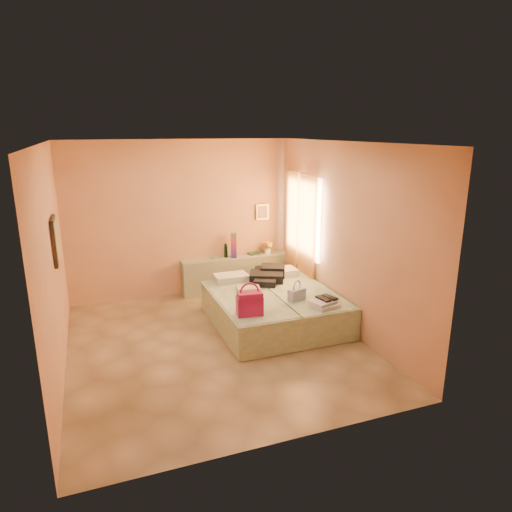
{
  "coord_description": "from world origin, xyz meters",
  "views": [
    {
      "loc": [
        -1.53,
        -5.74,
        2.96
      ],
      "look_at": [
        0.91,
        0.85,
        1.0
      ],
      "focal_mm": 32.0,
      "sensor_mm": 36.0,
      "label": 1
    }
  ],
  "objects_px": {
    "green_book": "(254,253)",
    "headboard_ledge": "(236,273)",
    "blue_handbag": "(297,295)",
    "towel_stack": "(324,304)",
    "water_bottle": "(226,251)",
    "bed_right": "(300,305)",
    "bed_left": "(247,312)",
    "flower_vase": "(268,246)",
    "magenta_handbag": "(250,303)"
  },
  "relations": [
    {
      "from": "green_book",
      "to": "headboard_ledge",
      "type": "bearing_deg",
      "value": 178.31
    },
    {
      "from": "blue_handbag",
      "to": "towel_stack",
      "type": "distance_m",
      "value": 0.47
    },
    {
      "from": "green_book",
      "to": "blue_handbag",
      "type": "relative_size",
      "value": 0.74
    },
    {
      "from": "water_bottle",
      "to": "green_book",
      "type": "relative_size",
      "value": 1.22
    },
    {
      "from": "headboard_ledge",
      "to": "bed_right",
      "type": "distance_m",
      "value": 1.78
    },
    {
      "from": "bed_left",
      "to": "bed_right",
      "type": "bearing_deg",
      "value": -0.25
    },
    {
      "from": "flower_vase",
      "to": "magenta_handbag",
      "type": "height_order",
      "value": "flower_vase"
    },
    {
      "from": "headboard_ledge",
      "to": "bed_left",
      "type": "relative_size",
      "value": 1.02
    },
    {
      "from": "bed_right",
      "to": "water_bottle",
      "type": "relative_size",
      "value": 8.06
    },
    {
      "from": "blue_handbag",
      "to": "bed_left",
      "type": "bearing_deg",
      "value": 131.19
    },
    {
      "from": "water_bottle",
      "to": "magenta_handbag",
      "type": "distance_m",
      "value": 2.44
    },
    {
      "from": "bed_right",
      "to": "magenta_handbag",
      "type": "distance_m",
      "value": 1.33
    },
    {
      "from": "magenta_handbag",
      "to": "bed_right",
      "type": "bearing_deg",
      "value": 38.42
    },
    {
      "from": "headboard_ledge",
      "to": "bed_right",
      "type": "relative_size",
      "value": 1.02
    },
    {
      "from": "water_bottle",
      "to": "blue_handbag",
      "type": "relative_size",
      "value": 0.9
    },
    {
      "from": "bed_right",
      "to": "green_book",
      "type": "xyz_separation_m",
      "value": [
        -0.14,
        1.76,
        0.42
      ]
    },
    {
      "from": "bed_right",
      "to": "magenta_handbag",
      "type": "xyz_separation_m",
      "value": [
        -1.09,
        -0.65,
        0.42
      ]
    },
    {
      "from": "bed_right",
      "to": "towel_stack",
      "type": "xyz_separation_m",
      "value": [
        0.01,
        -0.77,
        0.3
      ]
    },
    {
      "from": "bed_right",
      "to": "green_book",
      "type": "relative_size",
      "value": 9.87
    },
    {
      "from": "headboard_ledge",
      "to": "water_bottle",
      "type": "bearing_deg",
      "value": 163.23
    },
    {
      "from": "water_bottle",
      "to": "flower_vase",
      "type": "bearing_deg",
      "value": -2.74
    },
    {
      "from": "bed_left",
      "to": "bed_right",
      "type": "distance_m",
      "value": 0.9
    },
    {
      "from": "bed_right",
      "to": "blue_handbag",
      "type": "distance_m",
      "value": 0.56
    },
    {
      "from": "blue_handbag",
      "to": "headboard_ledge",
      "type": "bearing_deg",
      "value": 78.76
    },
    {
      "from": "flower_vase",
      "to": "magenta_handbag",
      "type": "distance_m",
      "value": 2.66
    },
    {
      "from": "green_book",
      "to": "towel_stack",
      "type": "bearing_deg",
      "value": -97.03
    },
    {
      "from": "bed_left",
      "to": "headboard_ledge",
      "type": "bearing_deg",
      "value": 77.31
    },
    {
      "from": "bed_right",
      "to": "flower_vase",
      "type": "bearing_deg",
      "value": 85.7
    },
    {
      "from": "towel_stack",
      "to": "water_bottle",
      "type": "bearing_deg",
      "value": 105.84
    },
    {
      "from": "flower_vase",
      "to": "blue_handbag",
      "type": "height_order",
      "value": "flower_vase"
    },
    {
      "from": "bed_left",
      "to": "flower_vase",
      "type": "height_order",
      "value": "flower_vase"
    },
    {
      "from": "bed_left",
      "to": "green_book",
      "type": "height_order",
      "value": "green_book"
    },
    {
      "from": "headboard_ledge",
      "to": "bed_right",
      "type": "bearing_deg",
      "value": -72.84
    },
    {
      "from": "water_bottle",
      "to": "flower_vase",
      "type": "relative_size",
      "value": 0.85
    },
    {
      "from": "headboard_ledge",
      "to": "blue_handbag",
      "type": "xyz_separation_m",
      "value": [
        0.28,
        -2.08,
        0.26
      ]
    },
    {
      "from": "bed_right",
      "to": "water_bottle",
      "type": "bearing_deg",
      "value": 111.64
    },
    {
      "from": "bed_left",
      "to": "magenta_handbag",
      "type": "distance_m",
      "value": 0.79
    },
    {
      "from": "bed_left",
      "to": "magenta_handbag",
      "type": "height_order",
      "value": "magenta_handbag"
    },
    {
      "from": "magenta_handbag",
      "to": "blue_handbag",
      "type": "xyz_separation_m",
      "value": [
        0.84,
        0.27,
        -0.08
      ]
    },
    {
      "from": "green_book",
      "to": "magenta_handbag",
      "type": "xyz_separation_m",
      "value": [
        -0.94,
        -2.41,
        -0.0
      ]
    },
    {
      "from": "towel_stack",
      "to": "bed_left",
      "type": "bearing_deg",
      "value": 139.94
    },
    {
      "from": "headboard_ledge",
      "to": "water_bottle",
      "type": "height_order",
      "value": "water_bottle"
    },
    {
      "from": "magenta_handbag",
      "to": "towel_stack",
      "type": "xyz_separation_m",
      "value": [
        1.1,
        -0.12,
        -0.12
      ]
    },
    {
      "from": "headboard_ledge",
      "to": "water_bottle",
      "type": "xyz_separation_m",
      "value": [
        -0.18,
        0.05,
        0.45
      ]
    },
    {
      "from": "magenta_handbag",
      "to": "blue_handbag",
      "type": "bearing_deg",
      "value": 25.46
    },
    {
      "from": "towel_stack",
      "to": "green_book",
      "type": "bearing_deg",
      "value": 93.49
    },
    {
      "from": "headboard_ledge",
      "to": "blue_handbag",
      "type": "height_order",
      "value": "blue_handbag"
    },
    {
      "from": "towel_stack",
      "to": "blue_handbag",
      "type": "bearing_deg",
      "value": 123.13
    },
    {
      "from": "water_bottle",
      "to": "flower_vase",
      "type": "xyz_separation_m",
      "value": [
        0.83,
        -0.04,
        0.02
      ]
    },
    {
      "from": "flower_vase",
      "to": "blue_handbag",
      "type": "bearing_deg",
      "value": -99.9
    }
  ]
}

